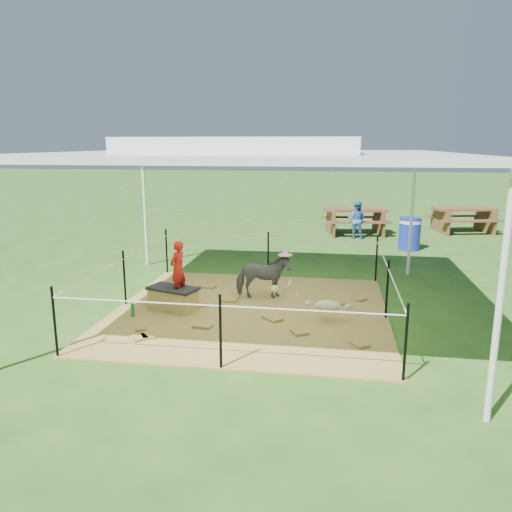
# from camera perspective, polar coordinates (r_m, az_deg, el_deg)

# --- Properties ---
(ground) EXTENTS (90.00, 90.00, 0.00)m
(ground) POSITION_cam_1_polar(r_m,az_deg,el_deg) (8.59, -0.63, -6.42)
(ground) COLOR #2D5919
(ground) RESTS_ON ground
(hay_patch) EXTENTS (4.60, 4.60, 0.03)m
(hay_patch) POSITION_cam_1_polar(r_m,az_deg,el_deg) (8.58, -0.63, -6.32)
(hay_patch) COLOR brown
(hay_patch) RESTS_ON ground
(canopy_tent) EXTENTS (6.30, 6.30, 2.90)m
(canopy_tent) POSITION_cam_1_polar(r_m,az_deg,el_deg) (8.11, -0.68, 11.85)
(canopy_tent) COLOR silver
(canopy_tent) RESTS_ON ground
(rope_fence) EXTENTS (4.54, 4.54, 1.00)m
(rope_fence) POSITION_cam_1_polar(r_m,az_deg,el_deg) (8.40, -0.64, -2.27)
(rope_fence) COLOR black
(rope_fence) RESTS_ON ground
(straw_bale) EXTENTS (0.88, 0.62, 0.35)m
(straw_bale) POSITION_cam_1_polar(r_m,az_deg,el_deg) (8.69, -9.44, -4.93)
(straw_bale) COLOR #B18F40
(straw_bale) RESTS_ON hay_patch
(dark_cloth) EXTENTS (0.94, 0.68, 0.04)m
(dark_cloth) POSITION_cam_1_polar(r_m,az_deg,el_deg) (8.63, -9.48, -3.67)
(dark_cloth) COLOR black
(dark_cloth) RESTS_ON straw_bale
(woman) EXTENTS (0.32, 0.40, 0.95)m
(woman) POSITION_cam_1_polar(r_m,az_deg,el_deg) (8.49, -8.95, -0.77)
(woman) COLOR red
(woman) RESTS_ON straw_bale
(green_bottle) EXTENTS (0.08, 0.08, 0.22)m
(green_bottle) POSITION_cam_1_polar(r_m,az_deg,el_deg) (8.50, -13.92, -6.01)
(green_bottle) COLOR #1A762D
(green_bottle) RESTS_ON hay_patch
(pony) EXTENTS (1.04, 0.64, 0.82)m
(pony) POSITION_cam_1_polar(r_m,az_deg,el_deg) (9.11, 0.79, -2.39)
(pony) COLOR #4F4F54
(pony) RESTS_ON hay_patch
(pink_hat) EXTENTS (0.26, 0.26, 0.12)m
(pink_hat) POSITION_cam_1_polar(r_m,az_deg,el_deg) (9.00, 0.80, 0.50)
(pink_hat) COLOR pink
(pink_hat) RESTS_ON pony
(foal) EXTENTS (1.05, 0.62, 0.57)m
(foal) POSITION_cam_1_polar(r_m,az_deg,el_deg) (8.09, 8.22, -5.43)
(foal) COLOR beige
(foal) RESTS_ON hay_patch
(trash_barrel) EXTENTS (0.59, 0.59, 0.88)m
(trash_barrel) POSITION_cam_1_polar(r_m,az_deg,el_deg) (14.10, 17.15, 2.45)
(trash_barrel) COLOR #172CAF
(trash_barrel) RESTS_ON ground
(picnic_table_near) EXTENTS (2.19, 1.75, 0.82)m
(picnic_table_near) POSITION_cam_1_polar(r_m,az_deg,el_deg) (16.12, 11.22, 3.90)
(picnic_table_near) COLOR #59321E
(picnic_table_near) RESTS_ON ground
(picnic_table_far) EXTENTS (2.18, 1.78, 0.80)m
(picnic_table_far) POSITION_cam_1_polar(r_m,az_deg,el_deg) (17.48, 22.56, 3.81)
(picnic_table_far) COLOR brown
(picnic_table_far) RESTS_ON ground
(distant_person) EXTENTS (0.63, 0.54, 1.13)m
(distant_person) POSITION_cam_1_polar(r_m,az_deg,el_deg) (15.45, 11.42, 4.09)
(distant_person) COLOR blue
(distant_person) RESTS_ON ground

